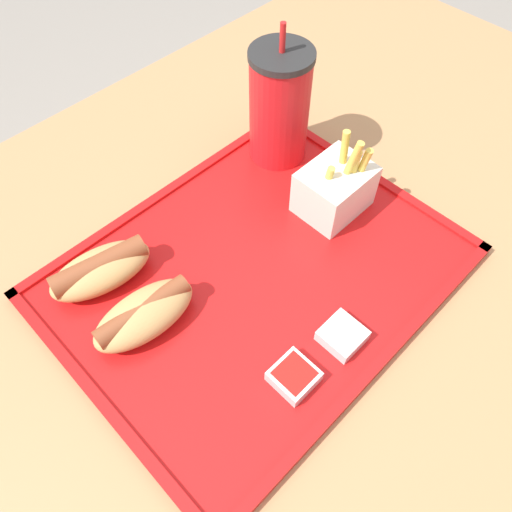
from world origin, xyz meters
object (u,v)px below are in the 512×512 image
(sauce_cup_ketchup, at_px, (294,376))
(hot_dog_near, at_px, (144,314))
(hot_dog_far, at_px, (100,269))
(sauce_cup_mayo, at_px, (342,335))
(soda_cup, at_px, (279,106))
(fries_carton, at_px, (335,188))

(sauce_cup_ketchup, bearing_deg, hot_dog_near, 112.99)
(hot_dog_far, height_order, sauce_cup_mayo, hot_dog_far)
(soda_cup, distance_m, hot_dog_near, 0.31)
(hot_dog_far, relative_size, hot_dog_near, 1.04)
(soda_cup, distance_m, hot_dog_far, 0.30)
(hot_dog_near, distance_m, fries_carton, 0.27)
(hot_dog_near, bearing_deg, hot_dog_far, 90.00)
(hot_dog_far, bearing_deg, sauce_cup_mayo, -60.64)
(soda_cup, height_order, hot_dog_near, soda_cup)
(hot_dog_near, height_order, fries_carton, fries_carton)
(hot_dog_far, relative_size, sauce_cup_ketchup, 3.04)
(hot_dog_near, xyz_separation_m, fries_carton, (0.27, -0.03, 0.01))
(soda_cup, xyz_separation_m, sauce_cup_mayo, (-0.16, -0.25, -0.07))
(soda_cup, bearing_deg, hot_dog_near, -163.62)
(soda_cup, relative_size, hot_dog_near, 1.54)
(soda_cup, height_order, hot_dog_far, soda_cup)
(sauce_cup_mayo, distance_m, sauce_cup_ketchup, 0.07)
(fries_carton, height_order, sauce_cup_mayo, fries_carton)
(hot_dog_far, distance_m, sauce_cup_ketchup, 0.24)
(hot_dog_far, xyz_separation_m, fries_carton, (0.27, -0.11, 0.01))
(soda_cup, height_order, fries_carton, soda_cup)
(hot_dog_near, relative_size, sauce_cup_ketchup, 2.93)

